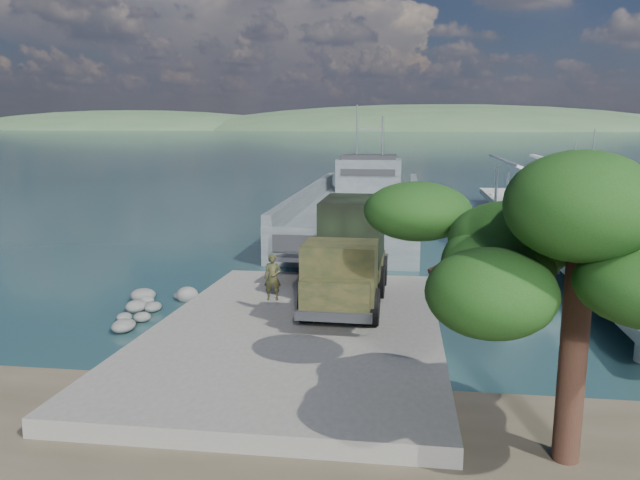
{
  "coord_description": "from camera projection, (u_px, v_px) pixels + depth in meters",
  "views": [
    {
      "loc": [
        3.61,
        -22.29,
        7.64
      ],
      "look_at": [
        -0.19,
        6.0,
        2.19
      ],
      "focal_mm": 35.0,
      "sensor_mm": 36.0,
      "label": 1
    }
  ],
  "objects": [
    {
      "name": "military_truck",
      "position": [
        349.0,
        253.0,
        24.94
      ],
      "size": [
        2.97,
        8.61,
        3.96
      ],
      "rotation": [
        0.0,
        0.0,
        -0.02
      ],
      "color": "black",
      "rests_on": "boat_ramp"
    },
    {
      "name": "sailboat_near",
      "position": [
        571.0,
        210.0,
        52.21
      ],
      "size": [
        3.01,
        5.21,
        6.11
      ],
      "rotation": [
        0.0,
        0.0,
        -0.33
      ],
      "color": "white",
      "rests_on": "ground"
    },
    {
      "name": "sailboat_far",
      "position": [
        589.0,
        209.0,
        52.24
      ],
      "size": [
        2.89,
        6.15,
        7.22
      ],
      "rotation": [
        0.0,
        0.0,
        -0.2
      ],
      "color": "white",
      "rests_on": "ground"
    },
    {
      "name": "landing_craft",
      "position": [
        360.0,
        215.0,
        46.16
      ],
      "size": [
        8.66,
        33.08,
        9.79
      ],
      "rotation": [
        0.0,
        0.0,
        -0.01
      ],
      "color": "#444C50",
      "rests_on": "ground"
    },
    {
      "name": "shoreline_rocks",
      "position": [
        153.0,
        316.0,
        24.91
      ],
      "size": [
        3.2,
        5.6,
        0.9
      ],
      "primitive_type": null,
      "color": "#525350",
      "rests_on": "ground"
    },
    {
      "name": "boat_ramp",
      "position": [
        300.0,
        329.0,
        22.59
      ],
      "size": [
        10.0,
        18.0,
        0.5
      ],
      "primitive_type": "cube",
      "color": "slate",
      "rests_on": "ground"
    },
    {
      "name": "soldier",
      "position": [
        273.0,
        287.0,
        23.86
      ],
      "size": [
        0.7,
        0.51,
        1.78
      ],
      "primitive_type": "imported",
      "rotation": [
        0.0,
        0.0,
        0.13
      ],
      "color": "black",
      "rests_on": "boat_ramp"
    },
    {
      "name": "ground",
      "position": [
        304.0,
        326.0,
        23.61
      ],
      "size": [
        1400.0,
        1400.0,
        0.0
      ],
      "primitive_type": "plane",
      "color": "#1C4243",
      "rests_on": "ground"
    },
    {
      "name": "distant_headlands",
      "position": [
        457.0,
        130.0,
        562.24
      ],
      "size": [
        1000.0,
        240.0,
        48.0
      ],
      "primitive_type": null,
      "color": "#3C5B38",
      "rests_on": "ground"
    },
    {
      "name": "overhang_tree",
      "position": [
        553.0,
        233.0,
        13.15
      ],
      "size": [
        7.31,
        6.74,
        6.64
      ],
      "color": "black",
      "rests_on": "ground"
    },
    {
      "name": "pier",
      "position": [
        551.0,
        217.0,
        39.88
      ],
      "size": [
        6.4,
        44.0,
        6.1
      ],
      "color": "#A2A399",
      "rests_on": "ground"
    }
  ]
}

